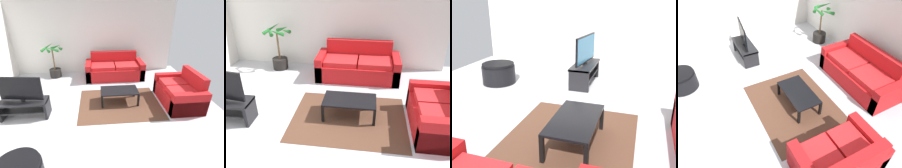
{
  "view_description": "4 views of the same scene",
  "coord_description": "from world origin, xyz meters",
  "views": [
    {
      "loc": [
        0.07,
        -3.41,
        2.54
      ],
      "look_at": [
        0.45,
        0.58,
        0.56
      ],
      "focal_mm": 26.8,
      "sensor_mm": 36.0,
      "label": 1
    },
    {
      "loc": [
        0.95,
        -3.24,
        2.78
      ],
      "look_at": [
        0.41,
        0.69,
        0.63
      ],
      "focal_mm": 37.7,
      "sensor_mm": 36.0,
      "label": 2
    },
    {
      "loc": [
        3.34,
        1.3,
        1.83
      ],
      "look_at": [
        0.29,
        0.31,
        0.68
      ],
      "focal_mm": 39.83,
      "sensor_mm": 36.0,
      "label": 3
    },
    {
      "loc": [
        3.46,
        -1.11,
        3.49
      ],
      "look_at": [
        0.48,
        0.45,
        0.51
      ],
      "focal_mm": 33.41,
      "sensor_mm": 36.0,
      "label": 4
    }
  ],
  "objects": [
    {
      "name": "ground_plane",
      "position": [
        0.0,
        0.0,
        0.0
      ],
      "size": [
        6.6,
        6.6,
        0.0
      ],
      "primitive_type": "plane",
      "color": "#B2B2B7"
    },
    {
      "name": "wall_back",
      "position": [
        0.0,
        3.0,
        1.35
      ],
      "size": [
        6.0,
        0.06,
        2.7
      ],
      "primitive_type": "cube",
      "color": "silver",
      "rests_on": "ground"
    },
    {
      "name": "couch_main",
      "position": [
        0.7,
        2.28,
        0.3
      ],
      "size": [
        2.06,
        0.9,
        0.9
      ],
      "color": "red",
      "rests_on": "ground"
    },
    {
      "name": "couch_loveseat",
      "position": [
        2.28,
        0.41,
        0.3
      ],
      "size": [
        0.9,
        1.42,
        0.9
      ],
      "color": "red",
      "rests_on": "ground"
    },
    {
      "name": "coffee_table",
      "position": [
        0.65,
        0.57,
        0.33
      ],
      "size": [
        1.01,
        0.57,
        0.37
      ],
      "color": "black",
      "rests_on": "ground"
    },
    {
      "name": "area_rug",
      "position": [
        0.65,
        0.47,
        0.0
      ],
      "size": [
        2.2,
        1.7,
        0.01
      ],
      "primitive_type": "cube",
      "color": "#513323",
      "rests_on": "ground"
    },
    {
      "name": "potted_palm",
      "position": [
        -1.48,
        2.56,
        0.44
      ],
      "size": [
        0.73,
        0.71,
        1.23
      ],
      "color": "black",
      "rests_on": "ground"
    }
  ]
}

